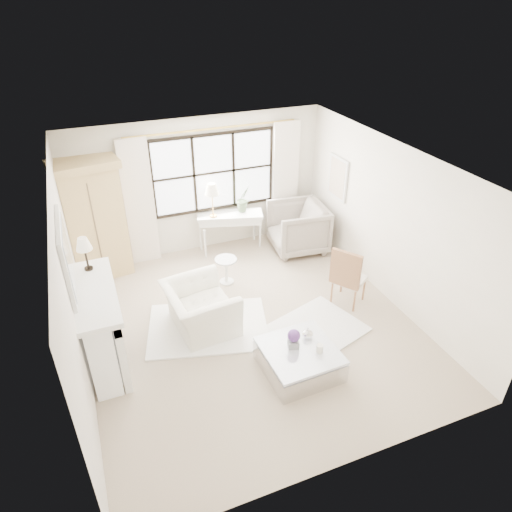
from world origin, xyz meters
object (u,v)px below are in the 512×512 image
object	(u,v)px
console_table	(230,231)
club_armchair	(200,308)
coffee_table	(299,360)
armoire	(94,219)

from	to	relation	value
console_table	club_armchair	world-z (taller)	console_table
club_armchair	coffee_table	size ratio (longest dim) A/B	1.10
console_table	coffee_table	distance (m)	3.67
console_table	club_armchair	bearing A→B (deg)	-103.96
console_table	armoire	bearing A→B (deg)	-164.39
armoire	console_table	bearing A→B (deg)	-9.76
club_armchair	console_table	bearing A→B (deg)	-35.10
club_armchair	coffee_table	bearing A→B (deg)	-149.48
coffee_table	armoire	bearing A→B (deg)	120.48
armoire	coffee_table	bearing A→B (deg)	-67.17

